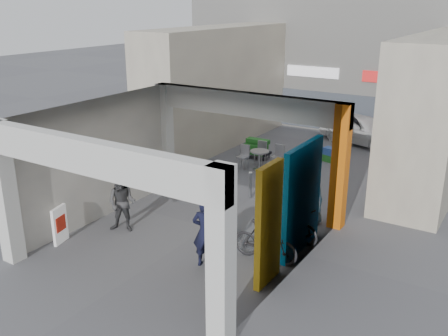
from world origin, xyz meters
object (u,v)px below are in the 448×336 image
Objects in this scene: cafe_set at (260,159)px; border_collie at (227,224)px; man_back_turned at (122,203)px; white_van at (362,129)px; man_crates at (347,128)px; bicycle_rear at (265,242)px; man_with_dog at (205,232)px; produce_stand at (256,151)px; bicycle_front at (294,223)px; man_elderly at (313,198)px.

cafe_set is 5.77m from border_collie.
man_back_turned reaches higher than white_van.
cafe_set is 0.77× the size of man_crates.
border_collie is 1.80m from bicycle_rear.
man_with_dog is 0.45× the size of white_van.
produce_stand is 0.67× the size of bicycle_front.
bicycle_rear is at bearing -156.38° from man_with_dog.
white_van is (0.23, 1.30, -0.31)m from man_crates.
border_collie is (1.91, -5.44, -0.04)m from cafe_set.
man_crates is 1.36m from white_van.
man_with_dog reaches higher than man_elderly.
man_with_dog is (3.11, -8.19, 0.57)m from produce_stand.
man_elderly is at bearing -126.43° from man_with_dog.
bicycle_front is (1.59, -8.73, -0.52)m from man_crates.
produce_stand is (-0.71, 0.97, -0.02)m from cafe_set.
man_back_turned is 1.08× the size of man_elderly.
man_elderly is 0.90× the size of bicycle_front.
cafe_set is 0.90× the size of man_back_turned.
border_collie is 0.41× the size of bicycle_front.
man_crates reaches higher than man_with_dog.
man_elderly is (1.21, 3.59, -0.11)m from man_with_dog.
man_crates is (-0.42, 11.19, 0.09)m from man_with_dog.
bicycle_rear is 11.61m from white_van.
bicycle_front is at bearing -5.13° from bicycle_rear.
bicycle_rear is (4.07, 0.58, -0.31)m from man_back_turned.
man_crates is (0.08, 9.41, 0.69)m from border_collie.
cafe_set reaches higher than bicycle_front.
bicycle_front is at bearing -74.23° from man_elderly.
man_crates is 8.89m from bicycle_front.
bicycle_front reaches higher than produce_stand.
produce_stand is 6.33m from man_elderly.
white_van reaches higher than bicycle_rear.
border_collie is at bearing -70.71° from cafe_set.
produce_stand is 5.21m from white_van.
produce_stand is 8.78m from man_with_dog.
man_with_dog reaches higher than cafe_set.
bicycle_front is at bearing 3.76° from man_back_turned.
man_crates is (1.98, 3.97, 0.64)m from cafe_set.
produce_stand is 4.08m from man_crates.
produce_stand is at bearing 28.13° from bicycle_rear.
man_back_turned is at bearing -25.00° from man_with_dog.
cafe_set is at bearing 45.01° from man_crates.
man_crates is (2.69, 3.00, 0.66)m from produce_stand.
bicycle_rear is (-0.12, -2.63, -0.25)m from man_elderly.
bicycle_front is at bearing -133.23° from man_with_dog.
man_with_dog is at bearing -50.29° from produce_stand.
cafe_set is at bearing 176.10° from white_van.
bicycle_rear is at bearing 79.92° from man_crates.
border_collie is 0.42× the size of man_back_turned.
bicycle_rear is at bearing -14.72° from man_back_turned.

